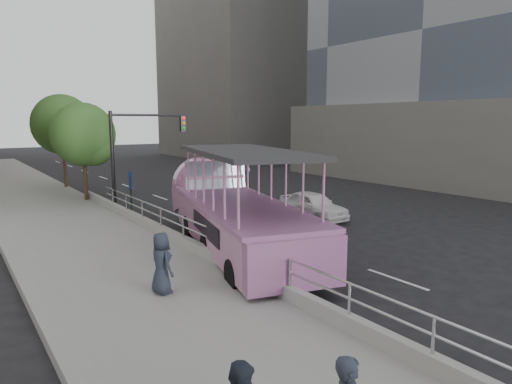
{
  "coord_description": "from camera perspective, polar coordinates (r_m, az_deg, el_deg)",
  "views": [
    {
      "loc": [
        -9.91,
        -10.39,
        4.71
      ],
      "look_at": [
        -0.85,
        2.78,
        2.2
      ],
      "focal_mm": 32.0,
      "sensor_mm": 36.0,
      "label": 1
    }
  ],
  "objects": [
    {
      "name": "traffic_signal",
      "position": [
        24.35,
        -14.88,
        5.75
      ],
      "size": [
        4.2,
        0.32,
        5.2
      ],
      "color": "black",
      "rests_on": "ground"
    },
    {
      "name": "duck_boat",
      "position": [
        16.82,
        -3.09,
        -2.47
      ],
      "size": [
        5.49,
        11.64,
        3.76
      ],
      "color": "black",
      "rests_on": "ground"
    },
    {
      "name": "street_tree_near",
      "position": [
        27.15,
        -20.57,
        6.46
      ],
      "size": [
        3.52,
        3.52,
        5.72
      ],
      "color": "#39261A",
      "rests_on": "ground"
    },
    {
      "name": "midrise_stone_a",
      "position": [
        64.51,
        -0.12,
        18.98
      ],
      "size": [
        20.0,
        20.0,
        32.0
      ],
      "primitive_type": "cube",
      "color": "slate",
      "rests_on": "ground"
    },
    {
      "name": "parking_sign",
      "position": [
        21.49,
        -15.39,
        0.13
      ],
      "size": [
        0.08,
        0.55,
        2.42
      ],
      "color": "black",
      "rests_on": "ground"
    },
    {
      "name": "pedestrian_far",
      "position": [
        12.06,
        -11.74,
        -8.69
      ],
      "size": [
        0.6,
        0.84,
        1.61
      ],
      "primitive_type": "imported",
      "rotation": [
        0.0,
        0.0,
        1.69
      ],
      "color": "#252B36",
      "rests_on": "sidewalk"
    },
    {
      "name": "street_tree_far",
      "position": [
        33.03,
        -22.85,
        7.51
      ],
      "size": [
        3.97,
        3.97,
        6.45
      ],
      "color": "#39261A",
      "rests_on": "ground"
    },
    {
      "name": "sidewalk",
      "position": [
        21.31,
        -22.51,
        -4.15
      ],
      "size": [
        5.5,
        80.0,
        0.3
      ],
      "primitive_type": "cube",
      "color": "gray",
      "rests_on": "ground"
    },
    {
      "name": "guardrail",
      "position": [
        14.57,
        -5.66,
        -5.3
      ],
      "size": [
        0.07,
        22.0,
        0.71
      ],
      "color": "#BABABF",
      "rests_on": "kerb_wall"
    },
    {
      "name": "kerb_wall",
      "position": [
        14.75,
        -5.62,
        -7.8
      ],
      "size": [
        0.24,
        30.0,
        0.36
      ],
      "primitive_type": "cube",
      "color": "#9E9E99",
      "rests_on": "sidewalk"
    },
    {
      "name": "ground",
      "position": [
        15.11,
        8.76,
        -9.36
      ],
      "size": [
        160.0,
        160.0,
        0.0
      ],
      "primitive_type": "plane",
      "color": "black"
    },
    {
      "name": "tower_podium",
      "position": [
        44.85,
        28.52,
        5.64
      ],
      "size": [
        26.0,
        26.0,
        6.0
      ],
      "primitive_type": "cube",
      "color": "slate",
      "rests_on": "ground"
    },
    {
      "name": "car",
      "position": [
        22.24,
        7.12,
        -1.65
      ],
      "size": [
        1.59,
        3.91,
        1.33
      ],
      "primitive_type": "imported",
      "rotation": [
        0.0,
        0.0,
        -0.0
      ],
      "color": "silver",
      "rests_on": "ground"
    }
  ]
}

